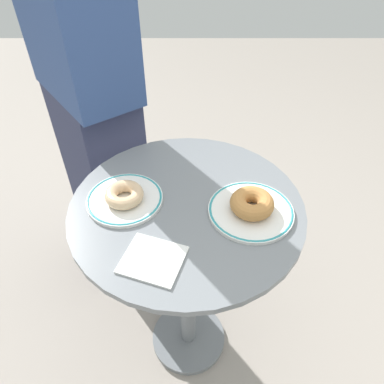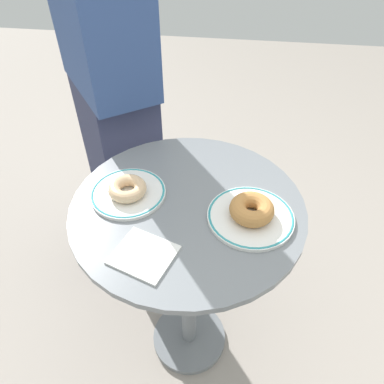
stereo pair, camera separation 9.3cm
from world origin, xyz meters
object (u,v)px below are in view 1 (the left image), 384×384
at_px(cafe_table, 188,256).
at_px(person_figure, 93,104).
at_px(plate_left, 126,199).
at_px(paper_napkin, 154,259).
at_px(plate_right, 252,211).
at_px(donut_glazed, 125,194).
at_px(donut_old_fashioned, 253,203).

distance_m(cafe_table, person_figure, 0.63).
distance_m(plate_left, paper_napkin, 0.22).
height_order(plate_right, donut_glazed, donut_glazed).
bearing_deg(donut_glazed, plate_left, 107.40).
height_order(donut_glazed, person_figure, person_figure).
height_order(plate_left, donut_old_fashioned, donut_old_fashioned).
height_order(donut_old_fashioned, paper_napkin, donut_old_fashioned).
bearing_deg(plate_left, paper_napkin, -65.32).
xyz_separation_m(cafe_table, donut_old_fashioned, (0.17, -0.03, 0.26)).
height_order(cafe_table, plate_left, plate_left).
bearing_deg(plate_left, plate_right, -7.57).
bearing_deg(person_figure, plate_left, -68.38).
relative_size(plate_right, donut_old_fashioned, 1.97).
distance_m(donut_old_fashioned, paper_napkin, 0.29).
relative_size(donut_glazed, person_figure, 0.06).
height_order(cafe_table, donut_glazed, donut_glazed).
relative_size(plate_right, person_figure, 0.13).
bearing_deg(donut_glazed, person_figure, 111.55).
distance_m(plate_left, donut_old_fashioned, 0.34).
bearing_deg(person_figure, plate_right, -43.54).
distance_m(plate_left, person_figure, 0.47).
relative_size(cafe_table, paper_napkin, 5.72).
xyz_separation_m(donut_old_fashioned, person_figure, (-0.51, 0.48, 0.02)).
bearing_deg(cafe_table, paper_napkin, -112.27).
distance_m(cafe_table, plate_right, 0.29).
xyz_separation_m(plate_right, person_figure, (-0.51, 0.48, 0.04)).
xyz_separation_m(cafe_table, paper_napkin, (-0.08, -0.19, 0.23)).
bearing_deg(plate_right, paper_napkin, -147.61).
xyz_separation_m(plate_left, paper_napkin, (0.09, -0.20, -0.00)).
xyz_separation_m(paper_napkin, person_figure, (-0.26, 0.64, 0.05)).
bearing_deg(donut_old_fashioned, person_figure, 136.46).
distance_m(plate_right, donut_old_fashioned, 0.03).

